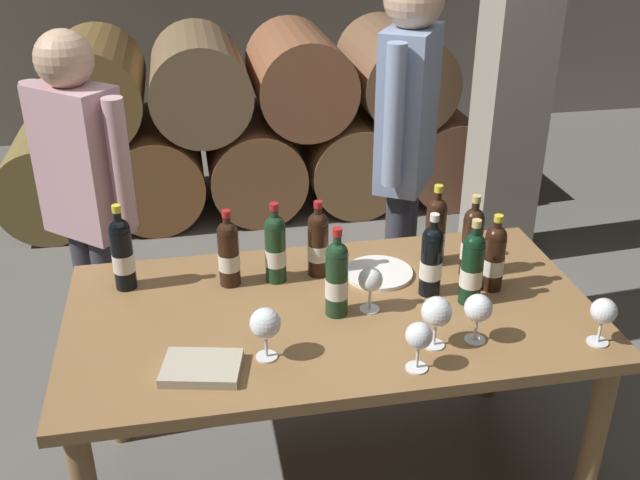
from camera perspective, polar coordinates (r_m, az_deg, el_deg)
name	(u,v)px	position (r m, az deg, el deg)	size (l,w,h in m)	color
barrel_stack	(251,125)	(4.84, -5.35, 8.88)	(3.12, 0.90, 1.15)	olive
stone_pillar	(519,28)	(4.04, 15.18, 15.57)	(0.32, 0.32, 2.60)	gray
dining_table	(331,332)	(2.44, 0.88, -7.15)	(1.70, 0.90, 0.76)	olive
wine_bottle_0	(275,248)	(2.50, -3.48, -0.59)	(0.07, 0.07, 0.29)	#19381E
wine_bottle_1	(431,260)	(2.44, 8.62, -1.52)	(0.07, 0.07, 0.29)	black
wine_bottle_2	(472,241)	(2.58, 11.70, -0.09)	(0.07, 0.07, 0.30)	black
wine_bottle_3	(494,257)	(2.52, 13.33, -1.28)	(0.07, 0.07, 0.27)	black
wine_bottle_4	(229,252)	(2.49, -7.09, -0.96)	(0.07, 0.07, 0.28)	black
wine_bottle_5	(337,278)	(2.30, 1.31, -2.95)	(0.07, 0.07, 0.30)	#19381E
wine_bottle_6	(122,253)	(2.53, -15.06, -0.96)	(0.07, 0.07, 0.31)	black
wine_bottle_7	(318,243)	(2.53, -0.13, -0.22)	(0.07, 0.07, 0.28)	black
wine_bottle_8	(472,267)	(2.42, 11.70, -2.09)	(0.07, 0.07, 0.30)	black
wine_bottle_9	(435,230)	(2.63, 8.93, 0.75)	(0.07, 0.07, 0.30)	black
wine_glass_0	(419,337)	(2.09, 7.66, -7.48)	(0.08, 0.08, 0.15)	white
wine_glass_1	(265,324)	(2.12, -4.25, -6.52)	(0.09, 0.09, 0.16)	white
wine_glass_2	(370,281)	(2.34, 3.93, -3.18)	(0.08, 0.08, 0.15)	white
wine_glass_3	(436,313)	(2.19, 9.01, -5.59)	(0.09, 0.09, 0.17)	white
wine_glass_4	(603,312)	(2.33, 21.11, -5.26)	(0.08, 0.08, 0.15)	white
wine_glass_5	(478,309)	(2.23, 12.16, -5.27)	(0.08, 0.08, 0.16)	white
tasting_notebook	(202,368)	(2.14, -9.15, -9.76)	(0.22, 0.16, 0.03)	#B2A893
serving_plate	(378,273)	(2.59, 4.55, -2.56)	(0.24, 0.24, 0.01)	white
sommelier_presenting	(406,141)	(3.03, 6.69, 7.65)	(0.32, 0.43, 1.72)	#383842
taster_seated_left	(85,194)	(2.95, -17.73, 3.40)	(0.39, 0.35, 1.54)	#383842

